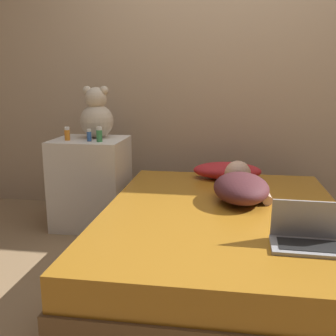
{
  "coord_description": "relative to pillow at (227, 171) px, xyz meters",
  "views": [
    {
      "loc": [
        0.01,
        -2.15,
        1.12
      ],
      "look_at": [
        -0.35,
        0.23,
        0.57
      ],
      "focal_mm": 42.0,
      "sensor_mm": 36.0,
      "label": 1
    }
  ],
  "objects": [
    {
      "name": "wall_back",
      "position": [
        -0.01,
        0.47,
        0.85
      ],
      "size": [
        8.0,
        0.06,
        2.6
      ],
      "color": "tan",
      "rests_on": "ground_plane"
    },
    {
      "name": "bottle_blue",
      "position": [
        -0.99,
        -0.18,
        0.27
      ],
      "size": [
        0.03,
        0.03,
        0.09
      ],
      "color": "#3866B2",
      "rests_on": "nightstand"
    },
    {
      "name": "teddy_bear",
      "position": [
        -0.99,
        -0.0,
        0.39
      ],
      "size": [
        0.25,
        0.25,
        0.39
      ],
      "color": "beige",
      "rests_on": "nightstand"
    },
    {
      "name": "bottle_orange",
      "position": [
        -1.16,
        -0.17,
        0.27
      ],
      "size": [
        0.04,
        0.04,
        0.1
      ],
      "color": "orange",
      "rests_on": "nightstand"
    },
    {
      "name": "person_lying",
      "position": [
        0.09,
        -0.47,
        0.02
      ],
      "size": [
        0.36,
        0.68,
        0.18
      ],
      "rotation": [
        0.0,
        0.0,
        0.04
      ],
      "color": "#4C2328",
      "rests_on": "bed"
    },
    {
      "name": "bed",
      "position": [
        -0.01,
        -0.71,
        -0.26
      ],
      "size": [
        1.38,
        1.81,
        0.39
      ],
      "color": "brown",
      "rests_on": "ground_plane"
    },
    {
      "name": "bottle_green",
      "position": [
        -0.91,
        -0.2,
        0.28
      ],
      "size": [
        0.04,
        0.04,
        0.11
      ],
      "color": "#3D8E4C",
      "rests_on": "nightstand"
    },
    {
      "name": "pillow",
      "position": [
        0.0,
        0.0,
        0.0
      ],
      "size": [
        0.5,
        0.27,
        0.12
      ],
      "color": "red",
      "rests_on": "bed"
    },
    {
      "name": "nightstand",
      "position": [
        -1.03,
        -0.08,
        -0.11
      ],
      "size": [
        0.53,
        0.48,
        0.68
      ],
      "color": "silver",
      "rests_on": "ground_plane"
    },
    {
      "name": "ground_plane",
      "position": [
        -0.01,
        -0.71,
        -0.45
      ],
      "size": [
        12.0,
        12.0,
        0.0
      ],
      "primitive_type": "plane",
      "color": "#937551"
    },
    {
      "name": "laptop",
      "position": [
        0.38,
        -1.16,
        -0.01
      ],
      "size": [
        0.36,
        0.2,
        0.2
      ],
      "rotation": [
        0.0,
        0.0,
        -0.03
      ],
      "color": "#9E9EA3",
      "rests_on": "bed"
    }
  ]
}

